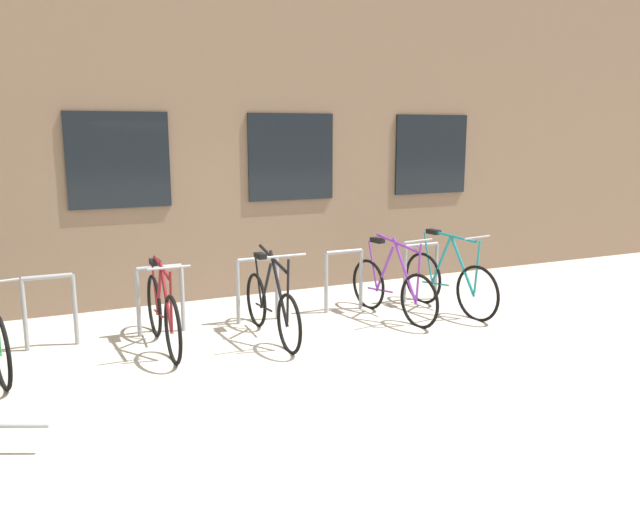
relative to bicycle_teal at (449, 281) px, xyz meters
The scene contains 7 objects.
ground_plane 3.05m from the bicycle_teal, 153.69° to the right, with size 42.00×42.00×0.00m, color #B2ADA0.
storefront_building 5.85m from the bicycle_teal, 121.43° to the left, with size 28.00×5.18×6.18m.
bike_rack 3.13m from the bicycle_teal, 169.67° to the left, with size 6.56×0.05×0.83m.
bicycle_teal is the anchor object (origin of this frame).
bicycle_purple 0.83m from the bicycle_teal, behind, with size 0.44×1.69×1.10m.
bicycle_black 2.54m from the bicycle_teal, behind, with size 0.44×1.75×1.09m.
bicycle_maroon 3.75m from the bicycle_teal, behind, with size 0.44×1.75×1.03m.
Camera 1 is at (-2.19, -5.45, 2.37)m, focal length 35.65 mm.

